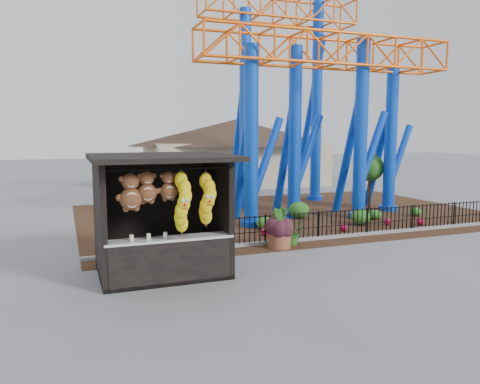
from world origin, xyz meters
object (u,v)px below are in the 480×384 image
object	(u,v)px
terracotta_planter	(279,239)
prize_booth	(162,217)
potted_plant	(293,232)
roller_coaster	(307,71)

from	to	relation	value
terracotta_planter	prize_booth	bearing A→B (deg)	-159.07
prize_booth	terracotta_planter	size ratio (longest dim) A/B	4.70
potted_plant	roller_coaster	bearing A→B (deg)	81.86
roller_coaster	terracotta_planter	world-z (taller)	roller_coaster
terracotta_planter	potted_plant	size ratio (longest dim) A/B	0.86
terracotta_planter	potted_plant	world-z (taller)	potted_plant
prize_booth	roller_coaster	xyz separation A→B (m)	(8.14, 7.34, 4.90)
roller_coaster	terracotta_planter	distance (m)	9.38
potted_plant	terracotta_planter	bearing A→B (deg)	-138.25
roller_coaster	potted_plant	bearing A→B (deg)	-122.09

